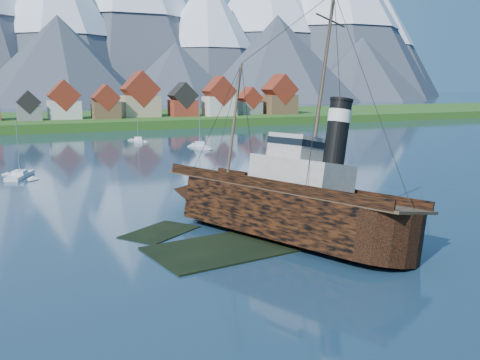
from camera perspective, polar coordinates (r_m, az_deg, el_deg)
name	(u,v)px	position (r m, az deg, el deg)	size (l,w,h in m)	color
ground	(260,237)	(55.77, 2.17, -6.10)	(1400.00, 1400.00, 0.00)	#193247
shoal	(266,233)	(58.48, 2.79, -5.68)	(31.71, 21.24, 1.14)	black
shore_bank	(66,124)	(219.73, -18.08, 5.70)	(600.00, 80.00, 3.20)	#1D4914
seawall	(80,132)	(182.12, -16.73, 4.92)	(600.00, 2.50, 2.00)	#3F3D38
tugboat_wreck	(273,202)	(56.85, 3.57, -2.37)	(7.72, 33.26, 26.36)	black
sailboat_d	(200,147)	(131.82, -4.31, 3.55)	(3.82, 9.52, 12.64)	silver
sailboat_e	(138,141)	(148.82, -10.82, 4.15)	(4.01, 8.96, 10.08)	silver
sailboat_f	(20,176)	(97.84, -22.43, 0.39)	(5.15, 9.03, 9.92)	silver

